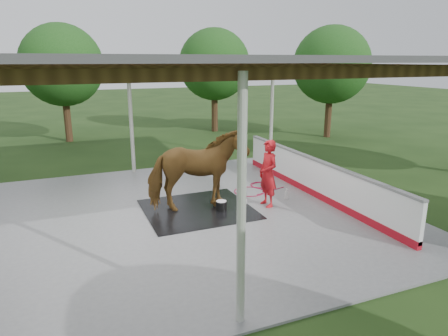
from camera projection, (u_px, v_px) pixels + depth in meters
name	position (u px, v px, depth m)	size (l,w,h in m)	color
ground	(166.00, 218.00, 10.54)	(100.00, 100.00, 0.00)	#1E3814
concrete_slab	(166.00, 217.00, 10.53)	(12.00, 10.00, 0.05)	slate
pavilion_structure	(160.00, 63.00, 9.50)	(12.60, 10.60, 4.05)	beige
dasher_board	(314.00, 178.00, 12.07)	(0.16, 8.00, 1.15)	#A50D1B
tree_belt	(163.00, 70.00, 10.46)	(28.00, 28.00, 5.80)	#382314
rubber_mat	(198.00, 209.00, 11.01)	(2.87, 2.69, 0.02)	black
horse	(197.00, 170.00, 10.72)	(1.19, 2.60, 2.20)	brown
handler	(268.00, 173.00, 11.08)	(0.69, 0.45, 1.88)	red
wash_bucket	(221.00, 206.00, 10.89)	(0.30, 0.30, 0.28)	black
soap_bottle_a	(286.00, 194.00, 11.81)	(0.12, 0.12, 0.32)	silver
soap_bottle_b	(245.00, 201.00, 11.39)	(0.09, 0.09, 0.19)	#338CD8
hose_coil	(256.00, 188.00, 12.79)	(1.71, 1.28, 0.02)	#A40B34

